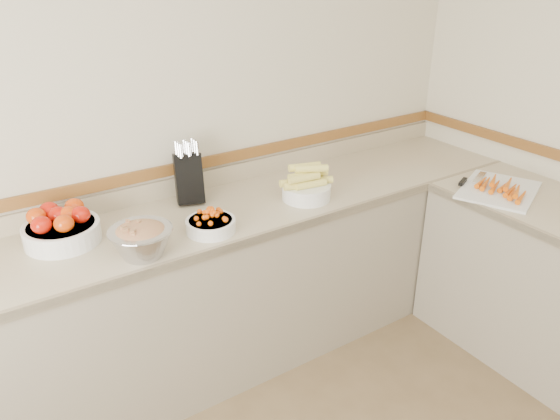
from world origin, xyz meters
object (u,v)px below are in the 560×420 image
corn_bowl (306,187)px  cutting_board (500,189)px  rhubarb_bowl (141,239)px  cherry_tomato_bowl (211,223)px  tomato_bowl (61,227)px  knife_block (189,177)px

corn_bowl → cutting_board: size_ratio=0.50×
rhubarb_bowl → cherry_tomato_bowl: bearing=6.8°
tomato_bowl → corn_bowl: bearing=-10.5°
knife_block → cutting_board: bearing=-29.4°
tomato_bowl → cherry_tomato_bowl: tomato_bowl is taller
knife_block → corn_bowl: (0.52, -0.31, -0.07)m
corn_bowl → rhubarb_bowl: (-0.94, -0.10, 0.01)m
corn_bowl → cutting_board: 1.06m
tomato_bowl → cutting_board: tomato_bowl is taller
cherry_tomato_bowl → cutting_board: (1.52, -0.45, -0.02)m
tomato_bowl → corn_bowl: (1.19, -0.22, -0.00)m
tomato_bowl → rhubarb_bowl: (0.25, -0.32, 0.01)m
cherry_tomato_bowl → cutting_board: bearing=-16.6°
knife_block → cherry_tomato_bowl: bearing=-100.3°
knife_block → cutting_board: (1.45, -0.82, -0.12)m
knife_block → tomato_bowl: knife_block is taller
knife_block → cherry_tomato_bowl: size_ratio=1.43×
corn_bowl → knife_block: bearing=149.4°
knife_block → cherry_tomato_bowl: knife_block is taller
cherry_tomato_bowl → rhubarb_bowl: (-0.35, -0.04, 0.04)m
knife_block → cutting_board: 1.67m
cherry_tomato_bowl → corn_bowl: 0.59m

